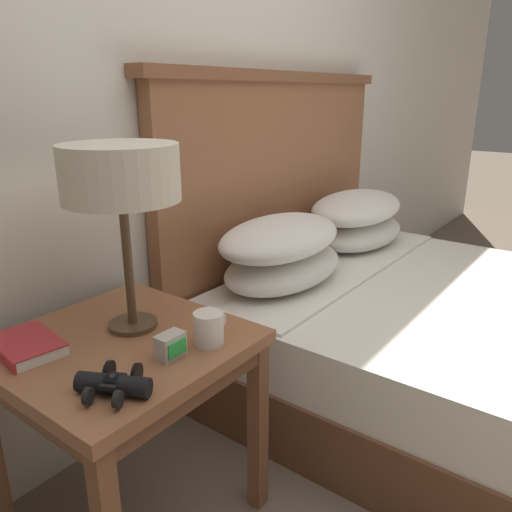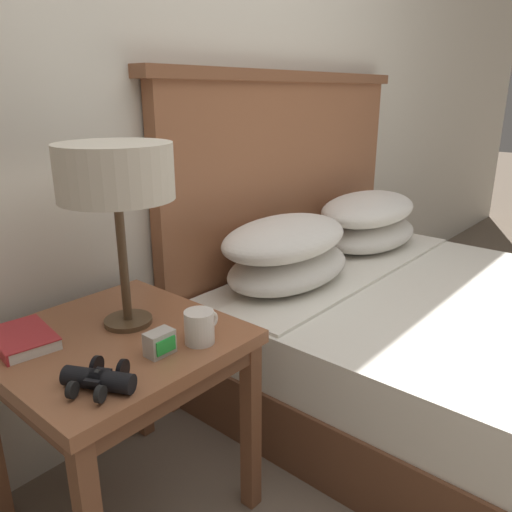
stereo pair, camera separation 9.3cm
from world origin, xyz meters
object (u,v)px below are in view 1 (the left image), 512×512
Objects in this scene: binoculars_pair at (114,384)px; coffee_mug at (209,328)px; book_on_nightstand at (26,346)px; alarm_clock at (171,346)px; nightstand at (122,366)px; bed at (445,330)px; table_lamp at (121,177)px.

coffee_mug is (0.28, -0.01, 0.02)m from binoculars_pair.
binoculars_pair is (0.02, -0.32, 0.01)m from book_on_nightstand.
alarm_clock is at bearing -57.39° from book_on_nightstand.
coffee_mug reaches higher than nightstand.
alarm_clock is (0.19, -0.30, 0.02)m from book_on_nightstand.
book_on_nightstand is 0.45m from coffee_mug.
bed is 1.38m from table_lamp.
table_lamp reaches higher than coffee_mug.
book_on_nightstand is at bearing 132.07° from coffee_mug.
binoculars_pair is at bearing -136.63° from table_lamp.
coffee_mug is (0.30, -0.33, 0.03)m from book_on_nightstand.
bed is (1.15, -0.50, -0.21)m from nightstand.
alarm_clock is (0.18, 0.02, 0.01)m from binoculars_pair.
alarm_clock is (-0.11, 0.03, -0.01)m from coffee_mug.
table_lamp is 0.50m from binoculars_pair.
nightstand is 0.27m from binoculars_pair.
book_on_nightstand is at bearing 122.61° from alarm_clock.
binoculars_pair is 0.29m from coffee_mug.
nightstand is 5.63× the size of coffee_mug.
nightstand is 0.49m from table_lamp.
table_lamp is at bearing 153.85° from bed.
bed is 3.90× the size of table_lamp.
bed is 1.12m from coffee_mug.
bed reaches higher than binoculars_pair.
binoculars_pair is 0.18m from alarm_clock.
table_lamp is 0.47m from book_on_nightstand.
table_lamp is at bearing 43.37° from binoculars_pair.
table_lamp reaches higher than alarm_clock.
alarm_clock is at bearing 5.28° from binoculars_pair.
table_lamp is at bearing 22.74° from nightstand.
binoculars_pair is at bearing 166.59° from bed.
coffee_mug is at bearing -15.05° from alarm_clock.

